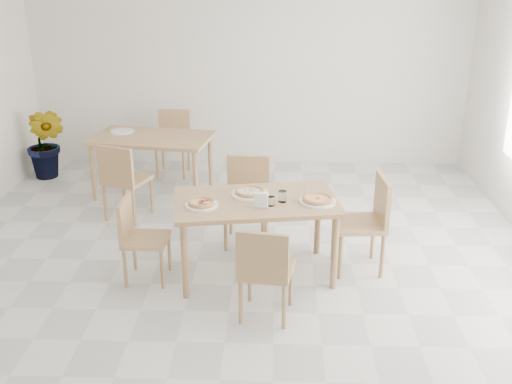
{
  "coord_description": "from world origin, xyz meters",
  "views": [
    {
      "loc": [
        0.37,
        -4.73,
        2.79
      ],
      "look_at": [
        0.21,
        0.22,
        0.83
      ],
      "focal_mm": 42.0,
      "sensor_mm": 36.0,
      "label": 1
    }
  ],
  "objects_px": {
    "chair_south": "(265,267)",
    "chair_back_s": "(122,177)",
    "plate_pepperoni": "(201,205)",
    "chair_back_n": "(173,138)",
    "tumbler_a": "(282,196)",
    "potted_plant": "(46,143)",
    "plate_margherita": "(318,201)",
    "chair_east": "(368,217)",
    "main_table": "(256,209)",
    "second_table": "(152,143)",
    "pizza_margherita": "(318,199)",
    "tumbler_b": "(271,201)",
    "napkin_holder": "(261,201)",
    "plate_mushroom": "(250,194)",
    "pizza_pepperoni": "(201,203)",
    "chair_north": "(247,194)",
    "plate_empty": "(122,131)",
    "chair_west": "(138,234)",
    "pizza_mushroom": "(250,192)"
  },
  "relations": [
    {
      "from": "plate_margherita",
      "to": "tumbler_b",
      "type": "xyz_separation_m",
      "value": [
        -0.41,
        -0.09,
        0.03
      ]
    },
    {
      "from": "potted_plant",
      "to": "tumbler_a",
      "type": "bearing_deg",
      "value": -39.6
    },
    {
      "from": "plate_pepperoni",
      "to": "tumbler_a",
      "type": "xyz_separation_m",
      "value": [
        0.71,
        0.12,
        0.04
      ]
    },
    {
      "from": "plate_pepperoni",
      "to": "pizza_pepperoni",
      "type": "distance_m",
      "value": 0.02
    },
    {
      "from": "napkin_holder",
      "to": "pizza_margherita",
      "type": "bearing_deg",
      "value": 23.28
    },
    {
      "from": "main_table",
      "to": "plate_empty",
      "type": "relative_size",
      "value": 5.53
    },
    {
      "from": "chair_north",
      "to": "plate_pepperoni",
      "type": "bearing_deg",
      "value": -108.13
    },
    {
      "from": "second_table",
      "to": "pizza_pepperoni",
      "type": "bearing_deg",
      "value": -58.69
    },
    {
      "from": "chair_south",
      "to": "tumbler_a",
      "type": "xyz_separation_m",
      "value": [
        0.14,
        0.73,
        0.32
      ]
    },
    {
      "from": "chair_east",
      "to": "plate_margherita",
      "type": "relative_size",
      "value": 2.8
    },
    {
      "from": "main_table",
      "to": "chair_back_s",
      "type": "xyz_separation_m",
      "value": [
        -1.52,
        1.19,
        -0.15
      ]
    },
    {
      "from": "chair_south",
      "to": "chair_east",
      "type": "height_order",
      "value": "chair_east"
    },
    {
      "from": "chair_south",
      "to": "plate_mushroom",
      "type": "xyz_separation_m",
      "value": [
        -0.15,
        0.88,
        0.28
      ]
    },
    {
      "from": "pizza_margherita",
      "to": "pizza_pepperoni",
      "type": "distance_m",
      "value": 1.03
    },
    {
      "from": "potted_plant",
      "to": "chair_west",
      "type": "bearing_deg",
      "value": -55.89
    },
    {
      "from": "tumbler_a",
      "to": "potted_plant",
      "type": "height_order",
      "value": "potted_plant"
    },
    {
      "from": "plate_pepperoni",
      "to": "plate_margherita",
      "type": "bearing_deg",
      "value": 6.67
    },
    {
      "from": "chair_east",
      "to": "second_table",
      "type": "xyz_separation_m",
      "value": [
        -2.37,
        1.83,
        0.13
      ]
    },
    {
      "from": "plate_margherita",
      "to": "plate_pepperoni",
      "type": "bearing_deg",
      "value": -173.33
    },
    {
      "from": "plate_mushroom",
      "to": "second_table",
      "type": "xyz_separation_m",
      "value": [
        -1.28,
        1.86,
        -0.1
      ]
    },
    {
      "from": "tumbler_a",
      "to": "plate_pepperoni",
      "type": "bearing_deg",
      "value": -170.14
    },
    {
      "from": "pizza_margherita",
      "to": "chair_back_s",
      "type": "height_order",
      "value": "chair_back_s"
    },
    {
      "from": "potted_plant",
      "to": "napkin_holder",
      "type": "bearing_deg",
      "value": -42.94
    },
    {
      "from": "chair_back_s",
      "to": "chair_back_n",
      "type": "bearing_deg",
      "value": -80.87
    },
    {
      "from": "chair_south",
      "to": "pizza_pepperoni",
      "type": "height_order",
      "value": "chair_south"
    },
    {
      "from": "plate_pepperoni",
      "to": "tumbler_b",
      "type": "xyz_separation_m",
      "value": [
        0.61,
        0.03,
        0.03
      ]
    },
    {
      "from": "plate_empty",
      "to": "chair_back_s",
      "type": "bearing_deg",
      "value": -77.39
    },
    {
      "from": "tumbler_b",
      "to": "potted_plant",
      "type": "height_order",
      "value": "potted_plant"
    },
    {
      "from": "chair_west",
      "to": "plate_mushroom",
      "type": "bearing_deg",
      "value": -75.24
    },
    {
      "from": "chair_north",
      "to": "plate_pepperoni",
      "type": "height_order",
      "value": "chair_north"
    },
    {
      "from": "chair_south",
      "to": "chair_back_s",
      "type": "bearing_deg",
      "value": -40.83
    },
    {
      "from": "chair_west",
      "to": "tumbler_a",
      "type": "distance_m",
      "value": 1.35
    },
    {
      "from": "pizza_margherita",
      "to": "tumbler_b",
      "type": "relative_size",
      "value": 3.93
    },
    {
      "from": "plate_mushroom",
      "to": "plate_empty",
      "type": "relative_size",
      "value": 1.21
    },
    {
      "from": "potted_plant",
      "to": "chair_east",
      "type": "bearing_deg",
      "value": -31.36
    },
    {
      "from": "plate_mushroom",
      "to": "pizza_pepperoni",
      "type": "relative_size",
      "value": 1.1
    },
    {
      "from": "chair_south",
      "to": "pizza_mushroom",
      "type": "relative_size",
      "value": 2.58
    },
    {
      "from": "chair_north",
      "to": "tumbler_a",
      "type": "height_order",
      "value": "chair_north"
    },
    {
      "from": "plate_mushroom",
      "to": "plate_empty",
      "type": "height_order",
      "value": "same"
    },
    {
      "from": "tumbler_b",
      "to": "chair_back_s",
      "type": "relative_size",
      "value": 0.09
    },
    {
      "from": "chair_west",
      "to": "plate_margherita",
      "type": "relative_size",
      "value": 2.41
    },
    {
      "from": "plate_margherita",
      "to": "chair_back_n",
      "type": "bearing_deg",
      "value": 121.89
    },
    {
      "from": "main_table",
      "to": "napkin_holder",
      "type": "bearing_deg",
      "value": -83.62
    },
    {
      "from": "potted_plant",
      "to": "chair_back_s",
      "type": "bearing_deg",
      "value": -44.79
    },
    {
      "from": "chair_back_n",
      "to": "chair_north",
      "type": "bearing_deg",
      "value": -59.45
    },
    {
      "from": "tumbler_a",
      "to": "main_table",
      "type": "bearing_deg",
      "value": 171.58
    },
    {
      "from": "chair_north",
      "to": "tumbler_a",
      "type": "bearing_deg",
      "value": -61.76
    },
    {
      "from": "second_table",
      "to": "pizza_margherita",
      "type": "bearing_deg",
      "value": -37.66
    },
    {
      "from": "plate_empty",
      "to": "plate_pepperoni",
      "type": "bearing_deg",
      "value": -61.4
    },
    {
      "from": "plate_pepperoni",
      "to": "chair_back_n",
      "type": "bearing_deg",
      "value": 104.12
    }
  ]
}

